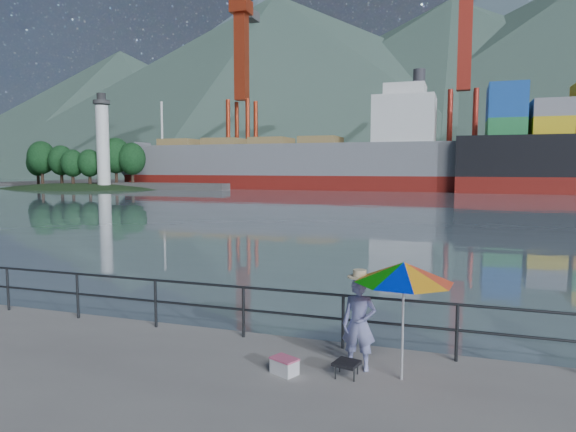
# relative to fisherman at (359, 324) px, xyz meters

# --- Properties ---
(harbor_water) EXTENTS (500.00, 280.00, 0.00)m
(harbor_water) POSITION_rel_fisherman_xyz_m (-3.46, 129.18, -0.77)
(harbor_water) COLOR slate
(harbor_water) RESTS_ON ground
(far_dock) EXTENTS (200.00, 40.00, 0.40)m
(far_dock) POSITION_rel_fisherman_xyz_m (6.54, 92.18, -0.77)
(far_dock) COLOR #514F4C
(far_dock) RESTS_ON ground
(guardrail) EXTENTS (22.00, 0.06, 1.03)m
(guardrail) POSITION_rel_fisherman_xyz_m (-3.46, 0.88, -0.25)
(guardrail) COLOR #2D3033
(guardrail) RESTS_ON ground
(mountains) EXTENTS (600.00, 332.80, 80.00)m
(mountains) POSITION_rel_fisherman_xyz_m (35.36, 206.93, 34.78)
(mountains) COLOR #385147
(mountains) RESTS_ON ground
(lighthouse_islet) EXTENTS (48.00, 26.40, 19.20)m
(lighthouse_islet) POSITION_rel_fisherman_xyz_m (-58.43, 61.17, -0.51)
(lighthouse_islet) COLOR #263F1E
(lighthouse_islet) RESTS_ON ground
(fisherman) EXTENTS (0.58, 0.39, 1.53)m
(fisherman) POSITION_rel_fisherman_xyz_m (0.00, 0.00, 0.00)
(fisherman) COLOR #313B96
(fisherman) RESTS_ON ground
(beach_umbrella) EXTENTS (1.92, 1.92, 1.89)m
(beach_umbrella) POSITION_rel_fisherman_xyz_m (0.73, -0.21, 0.96)
(beach_umbrella) COLOR white
(beach_umbrella) RESTS_ON ground
(folding_stool) EXTENTS (0.45, 0.45, 0.25)m
(folding_stool) POSITION_rel_fisherman_xyz_m (-0.12, -0.38, -0.64)
(folding_stool) COLOR black
(folding_stool) RESTS_ON ground
(cooler_bag) EXTENTS (0.49, 0.42, 0.24)m
(cooler_bag) POSITION_rel_fisherman_xyz_m (-1.10, -0.58, -0.65)
(cooler_bag) COLOR silver
(cooler_bag) RESTS_ON ground
(fishing_rod) EXTENTS (0.34, 1.84, 1.31)m
(fishing_rod) POSITION_rel_fisherman_xyz_m (-0.22, 1.00, -0.77)
(fishing_rod) COLOR black
(fishing_rod) RESTS_ON ground
(bulk_carrier) EXTENTS (57.80, 10.00, 14.50)m
(bulk_carrier) POSITION_rel_fisherman_xyz_m (-23.32, 72.85, 3.27)
(bulk_carrier) COLOR maroon
(bulk_carrier) RESTS_ON ground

